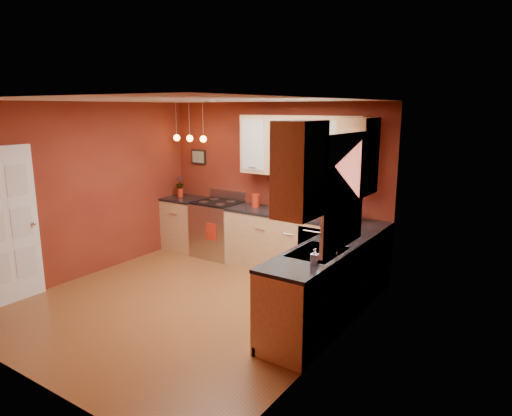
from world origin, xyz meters
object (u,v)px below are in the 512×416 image
Objects in this scene: gas_range at (218,229)px; soap_pump at (315,257)px; red_canister at (256,201)px; sink at (318,254)px; coffee_maker at (348,213)px.

soap_pump is at bearing -34.31° from gas_range.
sink is at bearing -39.69° from red_canister.
sink reaches higher than gas_range.
sink reaches higher than soap_pump.
gas_range is 2.41m from coffee_maker.
red_canister is at bearing -173.09° from coffee_maker.
gas_range is 6.68× the size of soap_pump.
coffee_maker is at bearing 100.46° from sink.
coffee_maker is at bearing 0.07° from gas_range.
red_canister is at bearing 140.31° from sink.
gas_range is at bearing 150.22° from sink.
gas_range reaches higher than soap_pump.
red_canister is (0.75, 0.05, 0.57)m from gas_range.
gas_range is 5.24× the size of red_canister.
soap_pump is (2.78, -1.90, 0.54)m from gas_range.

